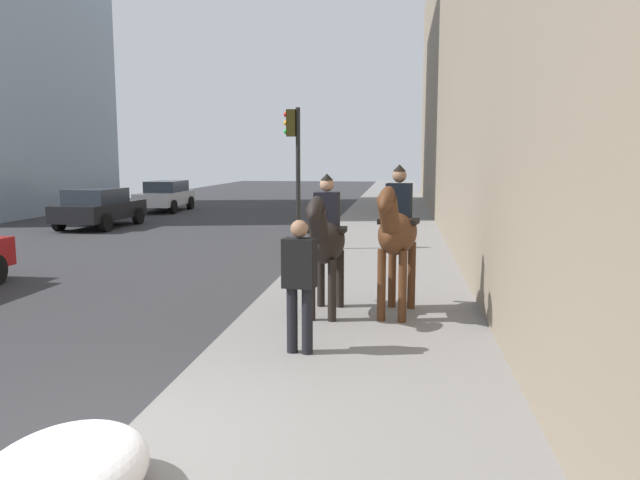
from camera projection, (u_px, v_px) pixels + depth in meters
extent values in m
cube|color=slate|center=(325.00, 466.00, 5.10)|extent=(120.00, 3.79, 0.12)
ellipsoid|color=black|center=(326.00, 242.00, 9.68)|extent=(1.52, 0.62, 0.66)
cylinder|color=black|center=(332.00, 290.00, 9.30)|extent=(0.13, 0.13, 0.96)
cylinder|color=black|center=(311.00, 289.00, 9.36)|extent=(0.13, 0.13, 0.96)
cylinder|color=black|center=(340.00, 279.00, 10.18)|extent=(0.13, 0.13, 0.96)
cylinder|color=black|center=(321.00, 278.00, 10.24)|extent=(0.13, 0.13, 0.96)
cylinder|color=black|center=(318.00, 225.00, 8.88)|extent=(0.64, 0.30, 0.68)
ellipsoid|color=black|center=(315.00, 209.00, 8.64)|extent=(0.63, 0.24, 0.49)
cylinder|color=black|center=(333.00, 242.00, 10.39)|extent=(0.29, 0.11, 0.55)
cube|color=black|center=(327.00, 230.00, 9.70)|extent=(0.46, 0.62, 0.08)
cube|color=black|center=(327.00, 210.00, 9.66)|extent=(0.29, 0.39, 0.55)
sphere|color=tan|center=(327.00, 184.00, 9.61)|extent=(0.22, 0.22, 0.22)
cone|color=black|center=(327.00, 177.00, 9.59)|extent=(0.21, 0.21, 0.10)
ellipsoid|color=#4C2B16|center=(398.00, 233.00, 9.61)|extent=(1.57, 0.80, 0.66)
cylinder|color=#4C2B16|center=(403.00, 286.00, 9.24)|extent=(0.13, 0.13, 1.10)
cylinder|color=#4C2B16|center=(381.00, 285.00, 9.33)|extent=(0.13, 0.13, 1.10)
cylinder|color=#4C2B16|center=(412.00, 275.00, 10.09)|extent=(0.13, 0.13, 1.10)
cylinder|color=#4C2B16|center=(392.00, 274.00, 10.19)|extent=(0.13, 0.13, 1.10)
cylinder|color=#4C2B16|center=(389.00, 215.00, 8.84)|extent=(0.67, 0.38, 0.68)
ellipsoid|color=#4C2B16|center=(387.00, 199.00, 8.60)|extent=(0.65, 0.32, 0.49)
cylinder|color=black|center=(405.00, 234.00, 10.30)|extent=(0.29, 0.14, 0.55)
cube|color=black|center=(399.00, 221.00, 9.64)|extent=(0.53, 0.66, 0.08)
cube|color=black|center=(399.00, 201.00, 9.59)|extent=(0.34, 0.42, 0.55)
sphere|color=#8C664C|center=(399.00, 175.00, 9.54)|extent=(0.22, 0.22, 0.22)
cone|color=black|center=(400.00, 168.00, 9.53)|extent=(0.23, 0.23, 0.10)
cylinder|color=black|center=(292.00, 320.00, 7.82)|extent=(0.14, 0.14, 0.85)
cylinder|color=black|center=(307.00, 321.00, 7.77)|extent=(0.14, 0.14, 0.85)
cube|color=black|center=(299.00, 263.00, 7.70)|extent=(0.31, 0.43, 0.62)
sphere|color=#8C664C|center=(299.00, 229.00, 7.64)|extent=(0.22, 0.22, 0.22)
cube|color=black|center=(100.00, 211.00, 22.69)|extent=(4.09, 1.90, 0.60)
cube|color=#262D38|center=(96.00, 196.00, 22.37)|extent=(2.16, 1.62, 0.52)
cylinder|color=black|center=(96.00, 215.00, 24.09)|extent=(0.65, 0.24, 0.64)
cylinder|color=black|center=(138.00, 216.00, 23.81)|extent=(0.65, 0.24, 0.64)
cylinder|color=black|center=(59.00, 222.00, 21.65)|extent=(0.65, 0.24, 0.64)
cylinder|color=black|center=(106.00, 223.00, 21.36)|extent=(0.65, 0.24, 0.64)
cube|color=silver|center=(165.00, 198.00, 29.41)|extent=(4.11, 1.75, 0.60)
cube|color=#262D38|center=(167.00, 186.00, 29.58)|extent=(2.34, 1.50, 0.52)
cylinder|color=black|center=(173.00, 207.00, 28.12)|extent=(0.65, 0.24, 0.64)
cylinder|color=black|center=(138.00, 207.00, 28.30)|extent=(0.65, 0.24, 0.64)
cylinder|color=black|center=(190.00, 203.00, 30.61)|extent=(0.65, 0.24, 0.64)
cylinder|color=black|center=(158.00, 202.00, 30.78)|extent=(0.65, 0.24, 0.64)
cylinder|color=black|center=(298.00, 182.00, 16.40)|extent=(0.12, 0.12, 3.87)
cube|color=#2D280C|center=(291.00, 123.00, 16.21)|extent=(0.20, 0.24, 0.70)
sphere|color=red|center=(286.00, 114.00, 16.20)|extent=(0.14, 0.14, 0.14)
sphere|color=orange|center=(286.00, 123.00, 16.23)|extent=(0.14, 0.14, 0.14)
sphere|color=green|center=(286.00, 131.00, 16.26)|extent=(0.14, 0.14, 0.14)
ellipsoid|color=white|center=(63.00, 475.00, 4.34)|extent=(1.47, 1.13, 0.51)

